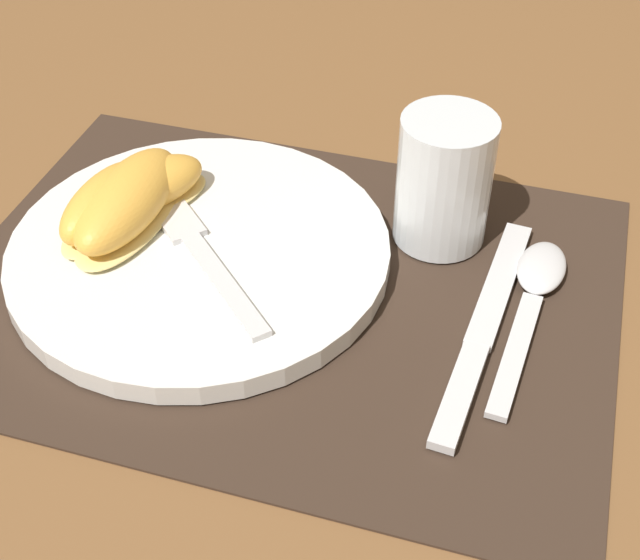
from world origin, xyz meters
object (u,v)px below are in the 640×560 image
plate (200,252)px  fork (195,244)px  juice_glass (443,188)px  citrus_wedge_2 (105,205)px  spoon (535,289)px  knife (483,330)px  citrus_wedge_1 (128,203)px  citrus_wedge_0 (149,188)px

plate → fork: fork is taller
juice_glass → fork: (-0.16, -0.08, -0.02)m
plate → citrus_wedge_2: (-0.07, 0.00, 0.02)m
juice_glass → spoon: 0.10m
plate → juice_glass: (0.16, 0.08, 0.04)m
juice_glass → citrus_wedge_2: 0.25m
juice_glass → fork: 0.18m
fork → knife: bearing=-3.0°
plate → fork: 0.01m
plate → citrus_wedge_2: 0.08m
knife → citrus_wedge_1: 0.27m
juice_glass → citrus_wedge_1: 0.23m
juice_glass → citrus_wedge_2: juice_glass is taller
plate → fork: bearing=-104.4°
plate → juice_glass: juice_glass is taller
fork → citrus_wedge_2: (-0.07, 0.01, 0.01)m
juice_glass → plate: bearing=-153.6°
spoon → fork: fork is taller
spoon → citrus_wedge_0: 0.29m
knife → fork: 0.21m
fork → citrus_wedge_2: 0.07m
citrus_wedge_1 → fork: bearing=-13.8°
knife → fork: fork is taller
plate → citrus_wedge_0: bearing=146.9°
citrus_wedge_0 → citrus_wedge_2: size_ratio=1.00×
knife → spoon: (0.03, 0.05, 0.00)m
citrus_wedge_1 → citrus_wedge_2: 0.02m
spoon → fork: (-0.24, -0.04, 0.01)m
spoon → citrus_wedge_0: bearing=179.7°
citrus_wedge_0 → citrus_wedge_1: bearing=-101.0°
citrus_wedge_1 → citrus_wedge_2: (-0.02, -0.01, -0.00)m
knife → plate: bearing=175.8°
knife → citrus_wedge_2: size_ratio=2.13×
spoon → citrus_wedge_2: size_ratio=1.67×
knife → juice_glass: bearing=117.1°
plate → spoon: plate is taller
juice_glass → citrus_wedge_1: (-0.22, -0.07, -0.01)m
citrus_wedge_2 → fork: bearing=-6.2°
juice_glass → knife: juice_glass is taller
citrus_wedge_1 → plate: bearing=-9.5°
citrus_wedge_1 → knife: bearing=-5.4°
juice_glass → spoon: (0.08, -0.05, -0.04)m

